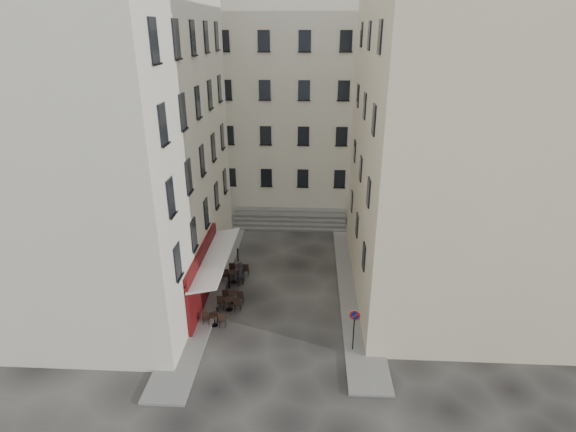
# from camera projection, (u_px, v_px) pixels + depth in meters

# --- Properties ---
(ground) EXTENTS (90.00, 90.00, 0.00)m
(ground) POSITION_uv_depth(u_px,v_px,m) (279.00, 313.00, 25.29)
(ground) COLOR black
(ground) RESTS_ON ground
(sidewalk_left) EXTENTS (2.00, 22.00, 0.12)m
(sidewalk_left) POSITION_uv_depth(u_px,v_px,m) (214.00, 274.00, 29.17)
(sidewalk_left) COLOR slate
(sidewalk_left) RESTS_ON ground
(sidewalk_right) EXTENTS (2.00, 18.00, 0.12)m
(sidewalk_right) POSITION_uv_depth(u_px,v_px,m) (355.00, 287.00, 27.81)
(sidewalk_right) COLOR slate
(sidewalk_right) RESTS_ON ground
(building_left) EXTENTS (12.20, 16.20, 20.60)m
(building_left) POSITION_uv_depth(u_px,v_px,m) (90.00, 118.00, 24.59)
(building_left) COLOR beige
(building_left) RESTS_ON ground
(building_right) EXTENTS (12.20, 14.20, 18.60)m
(building_right) POSITION_uv_depth(u_px,v_px,m) (474.00, 138.00, 24.41)
(building_right) COLOR beige
(building_right) RESTS_ON ground
(building_back) EXTENTS (18.20, 10.20, 18.60)m
(building_back) POSITION_uv_depth(u_px,v_px,m) (282.00, 97.00, 39.25)
(building_back) COLOR beige
(building_back) RESTS_ON ground
(cafe_storefront) EXTENTS (1.74, 7.30, 3.50)m
(cafe_storefront) POSITION_uv_depth(u_px,v_px,m) (205.00, 273.00, 25.70)
(cafe_storefront) COLOR #460A0A
(cafe_storefront) RESTS_ON ground
(stone_steps) EXTENTS (9.00, 3.15, 0.80)m
(stone_steps) POSITION_uv_depth(u_px,v_px,m) (290.00, 219.00, 36.72)
(stone_steps) COLOR #595654
(stone_steps) RESTS_ON ground
(bollard_near) EXTENTS (0.12, 0.12, 0.98)m
(bollard_near) POSITION_uv_depth(u_px,v_px,m) (218.00, 314.00, 24.33)
(bollard_near) COLOR black
(bollard_near) RESTS_ON ground
(bollard_mid) EXTENTS (0.12, 0.12, 0.98)m
(bollard_mid) POSITION_uv_depth(u_px,v_px,m) (229.00, 281.00, 27.55)
(bollard_mid) COLOR black
(bollard_mid) RESTS_ON ground
(bollard_far) EXTENTS (0.12, 0.12, 0.98)m
(bollard_far) POSITION_uv_depth(u_px,v_px,m) (238.00, 254.00, 30.77)
(bollard_far) COLOR black
(bollard_far) RESTS_ON ground
(no_parking_sign) EXTENTS (0.53, 0.18, 2.39)m
(no_parking_sign) POSITION_uv_depth(u_px,v_px,m) (354.00, 323.00, 21.68)
(no_parking_sign) COLOR black
(no_parking_sign) RESTS_ON ground
(bistro_table_a) EXTENTS (1.29, 0.61, 0.91)m
(bistro_table_a) POSITION_uv_depth(u_px,v_px,m) (214.00, 319.00, 24.06)
(bistro_table_a) COLOR black
(bistro_table_a) RESTS_ON ground
(bistro_table_b) EXTENTS (1.36, 0.64, 0.96)m
(bistro_table_b) POSITION_uv_depth(u_px,v_px,m) (229.00, 303.00, 25.40)
(bistro_table_b) COLOR black
(bistro_table_b) RESTS_ON ground
(bistro_table_c) EXTENTS (1.25, 0.59, 0.88)m
(bistro_table_c) POSITION_uv_depth(u_px,v_px,m) (233.00, 296.00, 26.09)
(bistro_table_c) COLOR black
(bistro_table_c) RESTS_ON ground
(bistro_table_d) EXTENTS (1.36, 0.64, 0.95)m
(bistro_table_d) POSITION_uv_depth(u_px,v_px,m) (233.00, 276.00, 28.18)
(bistro_table_d) COLOR black
(bistro_table_d) RESTS_ON ground
(bistro_table_e) EXTENTS (1.28, 0.60, 0.90)m
(bistro_table_e) POSITION_uv_depth(u_px,v_px,m) (239.00, 269.00, 29.02)
(bistro_table_e) COLOR black
(bistro_table_e) RESTS_ON ground
(pedestrian) EXTENTS (0.69, 0.68, 1.60)m
(pedestrian) POSITION_uv_depth(u_px,v_px,m) (240.00, 274.00, 27.80)
(pedestrian) COLOR black
(pedestrian) RESTS_ON ground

